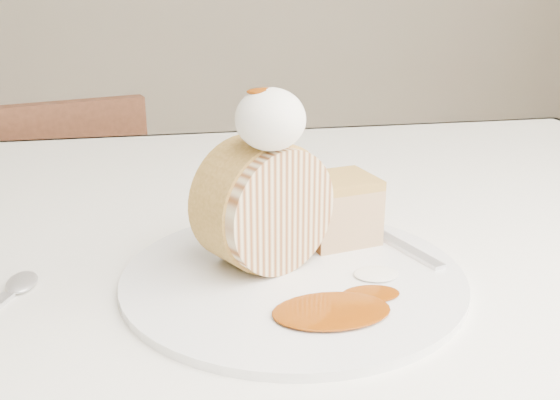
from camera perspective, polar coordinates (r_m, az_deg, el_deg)
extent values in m
cube|color=white|center=(0.69, -5.70, -4.01)|extent=(1.40, 0.90, 0.04)
cube|color=white|center=(1.14, -7.57, -0.79)|extent=(1.40, 0.01, 0.28)
cylinder|color=brown|center=(1.37, 20.58, -10.22)|extent=(0.06, 0.06, 0.71)
cube|color=brown|center=(1.49, -20.03, -6.32)|extent=(0.46, 0.46, 0.04)
cube|color=brown|center=(1.26, -20.09, -0.58)|extent=(0.37, 0.14, 0.39)
cylinder|color=brown|center=(1.74, -14.73, -9.30)|extent=(0.03, 0.03, 0.37)
cylinder|color=brown|center=(1.47, -11.84, -14.84)|extent=(0.03, 0.03, 0.37)
cylinder|color=white|center=(0.56, 1.21, -6.97)|extent=(0.36, 0.36, 0.01)
cylinder|color=beige|center=(0.55, -1.48, -0.50)|extent=(0.13, 0.11, 0.11)
cube|color=tan|center=(0.62, 5.37, -1.18)|extent=(0.08, 0.07, 0.06)
ellipsoid|color=white|center=(0.51, -0.88, 7.39)|extent=(0.06, 0.06, 0.05)
ellipsoid|color=#7A3205|center=(0.51, -1.44, 10.62)|extent=(0.03, 0.02, 0.01)
cube|color=silver|center=(0.62, 10.53, -3.86)|extent=(0.08, 0.18, 0.00)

